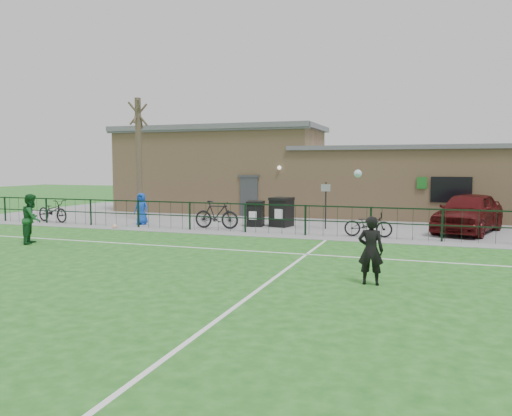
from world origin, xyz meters
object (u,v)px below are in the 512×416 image
(bare_tree, at_px, (139,160))
(outfield_player, at_px, (32,219))
(ball_ground, at_px, (115,226))
(car_maroon, at_px, (468,212))
(bicycle_d, at_px, (216,215))
(wheelie_bin_right, at_px, (282,213))
(bicycle_e, at_px, (368,224))
(wheelie_bin_left, at_px, (256,215))
(spectator_child, at_px, (142,209))
(sign_post, at_px, (326,206))
(bicycle_a, at_px, (53,211))

(bare_tree, distance_m, outfield_player, 7.84)
(ball_ground, bearing_deg, car_maroon, 14.11)
(bicycle_d, height_order, outfield_player, outfield_player)
(wheelie_bin_right, relative_size, bicycle_e, 0.67)
(car_maroon, distance_m, bicycle_d, 10.37)
(wheelie_bin_left, bearing_deg, ball_ground, -162.13)
(spectator_child, bearing_deg, bare_tree, 125.02)
(car_maroon, height_order, ball_ground, car_maroon)
(wheelie_bin_left, height_order, bicycle_d, bicycle_d)
(wheelie_bin_right, xyz_separation_m, ball_ground, (-6.62, -2.99, -0.52))
(outfield_player, bearing_deg, bare_tree, -23.56)
(wheelie_bin_right, distance_m, sign_post, 2.04)
(car_maroon, relative_size, bicycle_a, 2.36)
(bicycle_e, bearing_deg, outfield_player, 114.17)
(car_maroon, xyz_separation_m, spectator_child, (-13.96, -2.01, -0.10))
(wheelie_bin_right, bearing_deg, bicycle_a, -157.21)
(ball_ground, bearing_deg, bicycle_e, 5.50)
(spectator_child, bearing_deg, outfield_player, -96.18)
(car_maroon, bearing_deg, ball_ground, -147.51)
(bare_tree, height_order, bicycle_a, bare_tree)
(wheelie_bin_left, xyz_separation_m, bicycle_a, (-9.73, -1.65, 0.02))
(bare_tree, bearing_deg, sign_post, -2.12)
(sign_post, relative_size, spectator_child, 1.38)
(bicycle_a, distance_m, bicycle_d, 8.41)
(outfield_player, bearing_deg, wheelie_bin_right, -70.06)
(bare_tree, xyz_separation_m, wheelie_bin_left, (6.24, -0.45, -2.46))
(bicycle_d, height_order, spectator_child, spectator_child)
(bare_tree, height_order, bicycle_e, bare_tree)
(wheelie_bin_right, distance_m, bicycle_e, 4.46)
(bare_tree, bearing_deg, bicycle_d, -20.03)
(ball_ground, bearing_deg, bicycle_d, 18.41)
(sign_post, distance_m, bicycle_a, 12.98)
(bicycle_a, distance_m, bicycle_e, 14.86)
(bicycle_d, bearing_deg, bicycle_a, 90.64)
(sign_post, xyz_separation_m, spectator_child, (-8.28, -1.25, -0.28))
(bicycle_e, height_order, spectator_child, spectator_child)
(bicycle_a, bearing_deg, wheelie_bin_left, -67.71)
(bicycle_a, distance_m, ball_ground, 4.39)
(wheelie_bin_right, xyz_separation_m, bicycle_a, (-10.86, -1.90, -0.07))
(spectator_child, height_order, ball_ground, spectator_child)
(bicycle_d, distance_m, bicycle_e, 6.46)
(bicycle_e, bearing_deg, bicycle_d, 84.82)
(bicycle_e, distance_m, ball_ground, 10.68)
(wheelie_bin_left, relative_size, spectator_child, 0.71)
(wheelie_bin_right, bearing_deg, spectator_child, -154.61)
(sign_post, bearing_deg, bicycle_a, -172.24)
(ball_ground, bearing_deg, bare_tree, 103.19)
(wheelie_bin_right, distance_m, car_maroon, 7.71)
(wheelie_bin_right, xyz_separation_m, bicycle_d, (-2.45, -1.60, -0.00))
(bare_tree, xyz_separation_m, spectator_child, (1.09, -1.59, -2.26))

